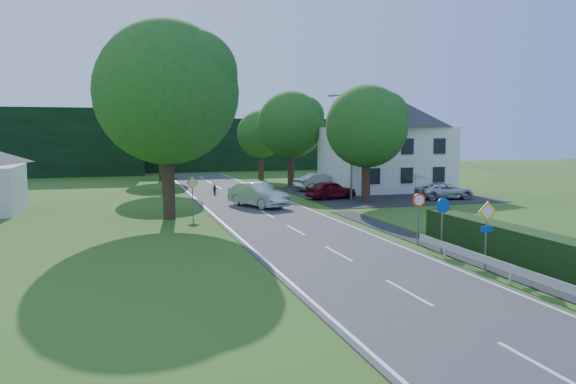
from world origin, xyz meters
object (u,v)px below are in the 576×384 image
object	(u,v)px
streetlight	(350,141)
motorcycle	(215,187)
moving_car	(258,195)
parked_car_red	(331,190)
parasol	(415,186)
parked_car_silver_a	(320,182)
parked_car_silver_b	(445,191)

from	to	relation	value
streetlight	motorcycle	size ratio (longest dim) A/B	4.09
moving_car	parked_car_red	bearing A→B (deg)	0.86
moving_car	parasol	bearing A→B (deg)	-16.23
moving_car	parked_car_red	world-z (taller)	moving_car
motorcycle	parked_car_silver_a	size ratio (longest dim) A/B	0.42
streetlight	parked_car_silver_b	bearing A→B (deg)	-15.83
streetlight	parked_car_silver_a	bearing A→B (deg)	90.00
motorcycle	moving_car	bearing A→B (deg)	-68.54
motorcycle	parasol	size ratio (longest dim) A/B	0.96
moving_car	motorcycle	size ratio (longest dim) A/B	2.54
motorcycle	parasol	world-z (taller)	parasol
moving_car	parasol	world-z (taller)	parasol
moving_car	motorcycle	world-z (taller)	moving_car
parked_car_silver_a	motorcycle	bearing A→B (deg)	73.58
motorcycle	parked_car_red	distance (m)	10.16
motorcycle	parked_car_silver_a	bearing A→B (deg)	10.90
streetlight	parked_car_silver_b	world-z (taller)	streetlight
streetlight	parasol	distance (m)	6.42
parked_car_silver_b	parasol	bearing A→B (deg)	50.86
parked_car_silver_b	parasol	world-z (taller)	parasol
streetlight	parked_car_silver_a	world-z (taller)	streetlight
parked_car_red	parked_car_silver_a	bearing A→B (deg)	-25.41
streetlight	parked_car_silver_b	distance (m)	8.26
streetlight	moving_car	bearing A→B (deg)	-163.06
parked_car_red	moving_car	bearing A→B (deg)	101.52
parked_car_silver_a	parasol	xyz separation A→B (m)	(5.36, -7.22, 0.14)
parasol	parked_car_silver_a	bearing A→B (deg)	126.58
parked_car_red	parked_car_silver_a	distance (m)	6.15
moving_car	parasol	xyz separation A→B (m)	(13.12, 1.86, 0.10)
parked_car_silver_a	parked_car_silver_b	distance (m)	11.22
parasol	streetlight	bearing A→B (deg)	174.67
moving_car	parked_car_red	size ratio (longest dim) A/B	1.23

